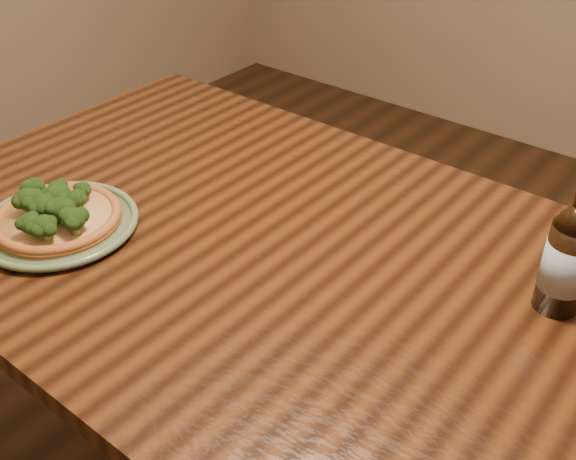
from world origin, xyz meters
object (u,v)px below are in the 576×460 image
Objects in this scene: plate at (59,224)px; pizza at (56,215)px; beer_bottle at (568,257)px; table at (305,302)px.

pizza is at bearing -62.63° from plate.
beer_bottle reaches higher than pizza.
plate is 0.02m from pizza.
plate is 1.11× the size of beer_bottle.
plate is 1.26× the size of pizza.
table is 0.47m from plate.
table is 0.47m from pizza.
table is 5.62× the size of plate.
pizza is at bearing -145.91° from beer_bottle.
table is 7.07× the size of pizza.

